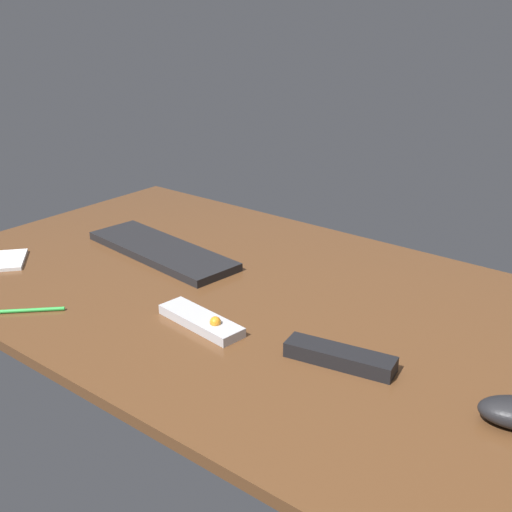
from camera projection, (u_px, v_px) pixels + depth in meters
The scene contains 5 objects.
desk at pixel (243, 294), 129.30cm from camera, with size 140.00×84.00×2.00cm, color brown.
keyboard at pixel (161, 251), 146.40cm from camera, with size 40.57×12.74×1.80cm, color black.
media_remote at pixel (201, 321), 114.59cm from camera, with size 18.47×7.37×3.11cm.
tv_remote at pixel (340, 357), 102.41cm from camera, with size 18.00×4.49×2.56cm, color black.
pen at pixel (26, 310), 119.60cm from camera, with size 0.72×0.72×14.00cm, color green.
Camera 1 is at (74.82, -89.82, 56.85)cm, focal length 44.79 mm.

